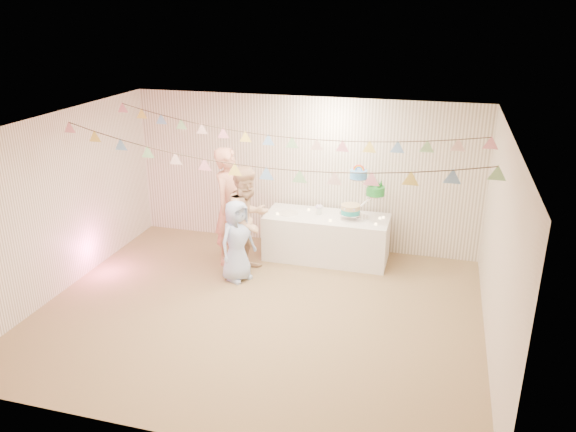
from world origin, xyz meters
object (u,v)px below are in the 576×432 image
(table, at_px, (326,237))
(person_child, at_px, (237,241))
(person_adult_a, at_px, (230,206))
(cake_stand, at_px, (362,194))
(person_adult_b, at_px, (248,220))

(table, bearing_deg, person_child, -136.18)
(person_adult_a, bearing_deg, person_child, -142.90)
(person_adult_a, bearing_deg, table, -62.66)
(cake_stand, relative_size, person_adult_b, 0.48)
(person_adult_b, xyz_separation_m, person_child, (-0.07, -0.31, -0.23))
(table, height_order, cake_stand, cake_stand)
(person_adult_a, relative_size, person_child, 1.50)
(table, relative_size, cake_stand, 2.42)
(person_adult_b, height_order, person_child, person_adult_b)
(person_child, bearing_deg, table, -17.95)
(cake_stand, distance_m, person_adult_a, 2.12)
(person_adult_b, bearing_deg, table, -28.53)
(cake_stand, height_order, person_adult_b, person_adult_b)
(person_adult_b, bearing_deg, cake_stand, -37.43)
(cake_stand, bearing_deg, table, -174.81)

